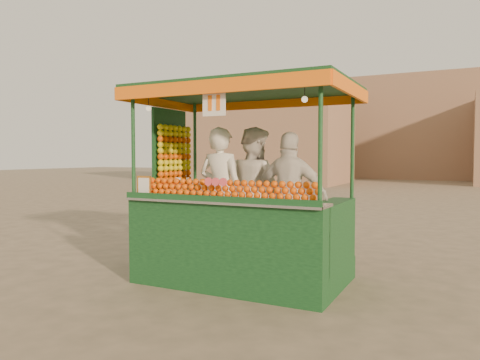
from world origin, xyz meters
The scene contains 7 objects.
ground centered at (0.00, 0.00, 0.00)m, with size 90.00×90.00×0.00m, color brown.
building_left centered at (-9.00, 20.00, 3.00)m, with size 10.00×6.00×6.00m, color #8A674E.
building_center centered at (-2.00, 30.00, 3.50)m, with size 14.00×7.00×7.00m, color #8A674E.
juice_cart centered at (-0.35, -0.19, 0.79)m, with size 2.67×1.73×2.43m.
vendor_left centered at (-0.61, -0.10, 1.11)m, with size 0.61×0.41×1.65m.
vendor_middle centered at (-0.32, 0.29, 1.11)m, with size 0.99×0.90×1.66m.
vendor_right centered at (0.27, 0.07, 1.07)m, with size 0.94×0.43×1.58m.
Camera 1 is at (2.21, -5.20, 1.57)m, focal length 34.20 mm.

